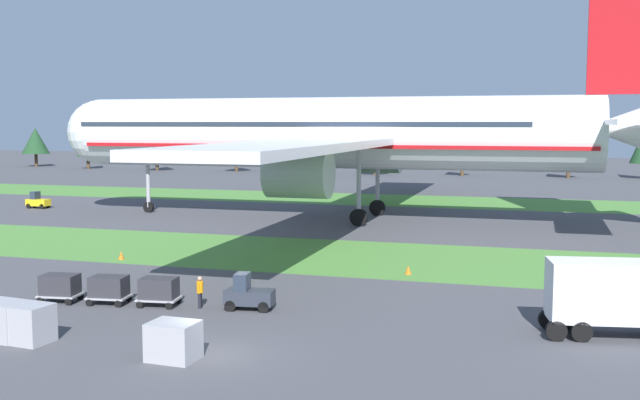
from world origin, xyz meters
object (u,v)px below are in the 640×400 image
Objects in this scene: airliner at (345,133)px; cargo_dolly_lead at (159,289)px; pushback_tractor at (38,201)px; uld_container_2 at (174,341)px; catering_truck at (618,296)px; taxiway_marker_1 at (570,278)px; uld_container_0 at (28,323)px; taxiway_marker_3 at (408,270)px; cargo_dolly_second at (109,287)px; taxiway_marker_2 at (121,255)px; baggage_tug at (248,295)px; ground_crew_marshaller at (200,291)px; uld_container_1 at (4,320)px; cargo_dolly_third at (60,286)px.

airliner is 33.37× the size of cargo_dolly_lead.
uld_container_2 is (42.13, -46.49, -0.00)m from pushback_tractor.
uld_container_2 is (5.22, -8.24, -0.11)m from cargo_dolly_lead.
catering_truck reaches higher than taxiway_marker_1.
uld_container_2 is at bearing -174.45° from airliner.
airliner is 47.75m from uld_container_2.
uld_container_0 is 24.62m from taxiway_marker_3.
cargo_dolly_second is 13.87m from taxiway_marker_2.
baggage_tug is 1.16× the size of cargo_dolly_lead.
ground_crew_marshaller is (-2.62, -0.45, 0.13)m from baggage_tug.
pushback_tractor is at bearing -139.44° from baggage_tug.
airliner is at bearing 172.02° from cargo_dolly_lead.
uld_container_1 is at bearing 175.29° from uld_container_0.
uld_container_0 is 1.00× the size of uld_container_2.
uld_container_2 is (0.24, -8.90, -0.00)m from baggage_tug.
cargo_dolly_second is 19.33m from taxiway_marker_3.
cargo_dolly_lead is at bearing 90.00° from cargo_dolly_third.
uld_container_1 is at bearing -33.38° from cargo_dolly_lead.
cargo_dolly_second is at bearing -151.47° from taxiway_marker_1.
uld_container_1 is 20.35m from taxiway_marker_2.
cargo_dolly_second is at bearing 90.00° from cargo_dolly_third.
cargo_dolly_third is 29.30m from catering_truck.
cargo_dolly_third is at bearing -96.99° from catering_truck.
cargo_dolly_lead is 53.15m from pushback_tractor.
uld_container_1 is at bearing -140.87° from taxiway_marker_1.
catering_truck is 21.15m from ground_crew_marshaller.
cargo_dolly_lead is 23.52m from catering_truck.
uld_container_2 is (8.09, -7.86, -0.11)m from cargo_dolly_second.
taxiway_marker_2 reaches higher than taxiway_marker_3.
pushback_tractor reaches higher than taxiway_marker_3.
baggage_tug is 1.05× the size of pushback_tractor.
taxiway_marker_1 is (58.66, -25.24, -0.55)m from pushback_tractor.
cargo_dolly_third is 13.10m from taxiway_marker_2.
cargo_dolly_second is (-2.87, -0.38, 0.00)m from cargo_dolly_lead.
cargo_dolly_second is 3.87× the size of taxiway_marker_2.
uld_container_0 is at bearing -24.12° from cargo_dolly_lead.
airliner is at bearing 86.74° from uld_container_0.
cargo_dolly_lead is at bearing -132.95° from taxiway_marker_3.
uld_container_0 is 3.32× the size of taxiway_marker_3.
ground_crew_marshaller is (2.37, 0.21, 0.03)m from cargo_dolly_lead.
cargo_dolly_second is 7.50m from uld_container_0.
airliner reaches higher than uld_container_0.
ground_crew_marshaller is 9.34m from uld_container_0.
uld_container_2 is (8.97, -0.50, -0.07)m from uld_container_1.
uld_container_0 reaches higher than ground_crew_marshaller.
taxiway_marker_1 is (25.51, 20.75, -0.62)m from uld_container_1.
uld_container_2 is at bearing -3.20° from uld_container_1.
pushback_tractor is (-36.91, 38.25, -0.10)m from cargo_dolly_lead.
cargo_dolly_second is (-3.17, -38.93, -8.07)m from airliner.
pushback_tractor is 54.67m from ground_crew_marshaller.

